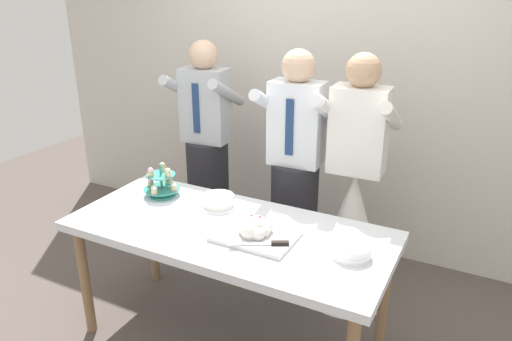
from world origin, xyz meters
name	(u,v)px	position (x,y,z in m)	size (l,w,h in m)	color
ground_plane	(231,340)	(0.00, 0.00, 0.00)	(8.00, 8.00, 0.00)	#564C47
rear_wall	(326,65)	(0.00, 1.49, 1.45)	(5.20, 0.10, 2.90)	beige
dessert_table	(229,239)	(0.00, 0.00, 0.70)	(1.80, 0.80, 0.78)	silver
cupcake_stand	(162,184)	(-0.59, 0.18, 0.85)	(0.23, 0.23, 0.21)	teal
main_cake_tray	(255,231)	(0.19, -0.04, 0.82)	(0.42, 0.33, 0.13)	silver
plate_stack	(351,250)	(0.69, 0.02, 0.81)	(0.20, 0.20, 0.07)	white
round_cake	(219,201)	(-0.18, 0.20, 0.81)	(0.24, 0.24, 0.07)	white
person_groom	(295,187)	(0.08, 0.74, 0.75)	(0.48, 0.51, 1.66)	#232328
person_bride	(352,220)	(0.48, 0.77, 0.58)	(0.56, 0.56, 1.66)	white
person_guest	(207,162)	(-0.70, 0.87, 0.75)	(0.50, 0.53, 1.66)	#232328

